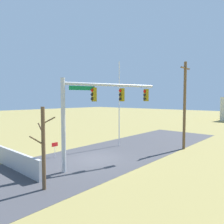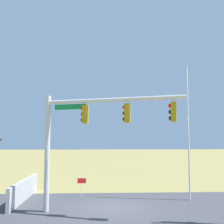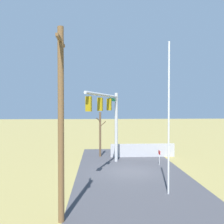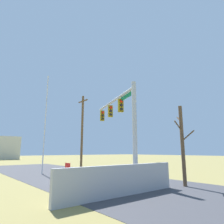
% 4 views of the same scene
% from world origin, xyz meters
% --- Properties ---
extents(ground_plane, '(160.00, 160.00, 0.00)m').
position_xyz_m(ground_plane, '(0.00, 0.00, 0.00)').
color(ground_plane, olive).
extents(road_surface, '(28.00, 8.00, 0.01)m').
position_xyz_m(road_surface, '(-4.00, 0.00, 0.01)').
color(road_surface, '#3D3D42').
rests_on(road_surface, ground_plane).
extents(sidewalk_corner, '(6.00, 6.00, 0.01)m').
position_xyz_m(sidewalk_corner, '(4.49, 0.83, 0.00)').
color(sidewalk_corner, '#B7B5AD').
rests_on(sidewalk_corner, ground_plane).
extents(retaining_fence, '(0.20, 6.28, 1.27)m').
position_xyz_m(retaining_fence, '(5.37, -1.91, 0.64)').
color(retaining_fence, '#A8A8AD').
rests_on(retaining_fence, ground_plane).
extents(signal_mast, '(7.02, 2.65, 6.13)m').
position_xyz_m(signal_mast, '(1.33, 1.59, 4.41)').
color(signal_mast, '#B2B5BA').
rests_on(signal_mast, ground_plane).
extents(flagpole, '(0.10, 0.10, 8.53)m').
position_xyz_m(flagpole, '(-4.95, -1.48, 4.27)').
color(flagpole, silver).
rests_on(flagpole, ground_plane).
extents(utility_pole, '(1.90, 0.26, 8.27)m').
position_xyz_m(utility_pole, '(-8.02, 4.03, 4.30)').
color(utility_pole, brown).
rests_on(utility_pole, ground_plane).
extents(bare_tree, '(1.27, 1.02, 4.38)m').
position_xyz_m(bare_tree, '(5.75, 2.23, 2.25)').
color(bare_tree, brown).
rests_on(bare_tree, ground_plane).
extents(open_sign, '(0.56, 0.04, 1.22)m').
position_xyz_m(open_sign, '(1.85, -2.68, 0.91)').
color(open_sign, silver).
rests_on(open_sign, ground_plane).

